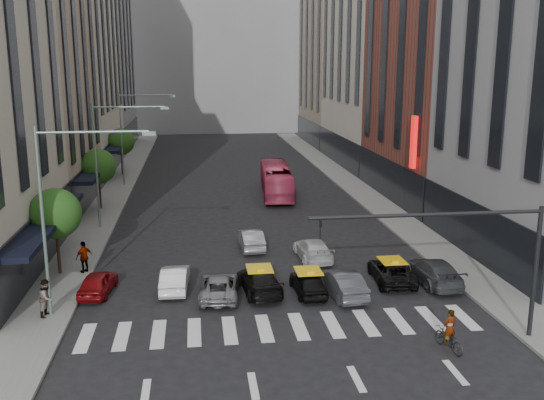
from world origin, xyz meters
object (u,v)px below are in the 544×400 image
object	(u,v)px
car_white_front	(175,278)
pedestrian_far	(84,257)
car_red	(98,283)
bus	(276,180)
streetlamp_mid	(109,149)
pedestrian_near	(47,298)
streetlamp_far	(131,126)
taxi_center	(308,283)
taxi_left	(260,281)
motorcycle	(449,340)
streetlamp_near	(62,197)

from	to	relation	value
car_white_front	pedestrian_far	xyz separation A→B (m)	(-5.20, 3.06, 0.42)
car_red	bus	xyz separation A→B (m)	(12.51, 22.65, 0.84)
streetlamp_mid	pedestrian_near	bearing A→B (deg)	-93.76
streetlamp_far	pedestrian_near	world-z (taller)	streetlamp_far
car_red	taxi_center	xyz separation A→B (m)	(10.97, -1.41, 0.01)
streetlamp_far	streetlamp_mid	bearing A→B (deg)	-90.00
taxi_center	streetlamp_mid	bearing A→B (deg)	-53.60
streetlamp_mid	taxi_center	distance (m)	19.50
streetlamp_far	taxi_left	world-z (taller)	streetlamp_far
car_white_front	motorcycle	size ratio (longest dim) A/B	2.12
pedestrian_near	motorcycle	bearing A→B (deg)	-91.64
streetlamp_mid	bus	distance (m)	16.96
streetlamp_mid	taxi_left	xyz separation A→B (m)	(9.30, -14.06, -5.25)
streetlamp_mid	pedestrian_near	world-z (taller)	streetlamp_mid
car_red	car_white_front	size ratio (longest dim) A/B	0.93
streetlamp_far	bus	size ratio (longest dim) A/B	0.86
taxi_center	bus	xyz separation A→B (m)	(1.54, 24.06, 0.83)
pedestrian_near	streetlamp_mid	bearing A→B (deg)	12.13
taxi_left	taxi_center	world-z (taller)	taxi_left
streetlamp_far	bus	xyz separation A→B (m)	(13.35, -6.53, -4.44)
streetlamp_near	motorcycle	distance (m)	18.29
taxi_center	bus	world-z (taller)	bus
car_red	pedestrian_near	xyz separation A→B (m)	(-1.90, -2.92, 0.43)
car_white_front	pedestrian_near	world-z (taller)	pedestrian_near
taxi_left	bus	xyz separation A→B (m)	(4.05, 23.53, 0.80)
pedestrian_far	bus	bearing A→B (deg)	-167.96
bus	streetlamp_far	bearing A→B (deg)	-21.92
streetlamp_near	taxi_left	distance (m)	10.85
taxi_center	pedestrian_far	distance (m)	13.01
streetlamp_near	taxi_center	bearing A→B (deg)	6.81
streetlamp_near	streetlamp_mid	xyz separation A→B (m)	(0.00, 16.00, 0.00)
taxi_left	pedestrian_far	bearing A→B (deg)	-28.42
bus	car_white_front	bearing A→B (deg)	73.46
taxi_left	pedestrian_near	world-z (taller)	pedestrian_near
streetlamp_mid	bus	bearing A→B (deg)	35.35
streetlamp_near	streetlamp_mid	world-z (taller)	same
streetlamp_far	motorcycle	xyz separation A→B (m)	(16.53, -37.66, -5.42)
streetlamp_far	pedestrian_far	size ratio (longest dim) A/B	4.91
car_white_front	taxi_left	bearing A→B (deg)	170.36
streetlamp_near	motorcycle	bearing A→B (deg)	-18.89
streetlamp_near	taxi_center	world-z (taller)	streetlamp_near
streetlamp_near	streetlamp_far	distance (m)	32.00
car_red	taxi_left	xyz separation A→B (m)	(8.46, -0.88, 0.04)
streetlamp_far	bus	distance (m)	15.51
pedestrian_far	car_white_front	bearing A→B (deg)	106.71
taxi_left	car_red	bearing A→B (deg)	-11.67
car_white_front	motorcycle	bearing A→B (deg)	146.46
car_white_front	bus	world-z (taller)	bus
streetlamp_near	car_red	size ratio (longest dim) A/B	2.47
streetlamp_mid	taxi_left	bearing A→B (deg)	-56.51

